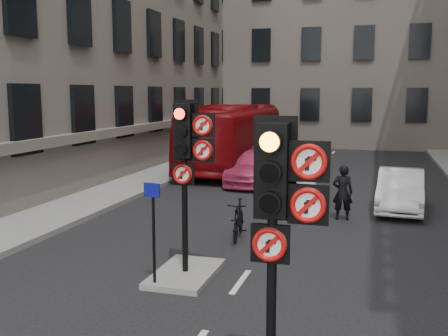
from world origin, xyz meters
The scene contains 12 objects.
pavement_left centered at (-7.20, 12.00, 0.08)m, with size 3.00×50.00×0.16m, color gray.
centre_island centered at (-1.20, 5.00, 0.06)m, with size 1.20×2.00×0.12m, color gray.
building_far centered at (0.00, 38.00, 10.00)m, with size 30.00×14.00×20.00m, color gray.
signal_near centered at (1.49, 0.99, 2.58)m, with size 0.91×0.40×3.58m.
signal_far centered at (-1.11, 4.99, 2.70)m, with size 0.91×0.40×3.58m.
car_silver centered at (0.26, 12.40, 0.61)m, with size 1.44×3.58×1.22m, color #A7ABAF.
car_white centered at (3.39, 12.85, 0.67)m, with size 1.41×4.04×1.33m, color white.
car_pink centered at (-2.23, 16.50, 0.69)m, with size 1.93×4.75×1.38m, color #D03D6F.
bus_red centered at (-4.36, 20.76, 1.61)m, with size 2.70×11.53×3.21m, color maroon.
motorcycle centered at (-0.85, 8.10, 0.52)m, with size 0.49×1.72×1.03m, color black.
motorcyclist centered at (1.65, 10.96, 0.84)m, with size 0.61×0.40×1.68m, color black.
info_sign centered at (-1.55, 4.18, 1.41)m, with size 0.35×0.12×2.00m.
Camera 1 is at (2.52, -4.94, 3.85)m, focal length 42.00 mm.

